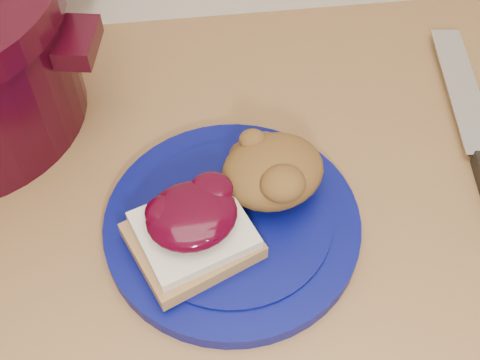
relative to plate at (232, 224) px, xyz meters
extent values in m
cylinder|color=#050953|center=(0.00, 0.00, 0.00)|extent=(0.31, 0.31, 0.02)
cube|color=olive|center=(-0.04, -0.03, 0.02)|extent=(0.13, 0.12, 0.02)
cube|color=beige|center=(-0.04, -0.02, 0.03)|extent=(0.12, 0.11, 0.01)
ellipsoid|color=#30010F|center=(-0.04, -0.02, 0.05)|extent=(0.10, 0.09, 0.02)
ellipsoid|color=brown|center=(0.04, 0.03, 0.04)|extent=(0.12, 0.11, 0.05)
cube|color=silver|center=(0.28, 0.15, 0.00)|extent=(0.06, 0.21, 0.00)
cube|color=black|center=(-0.13, 0.16, 0.10)|extent=(0.05, 0.07, 0.02)
camera|label=1|loc=(-0.03, -0.32, 0.48)|focal=45.00mm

